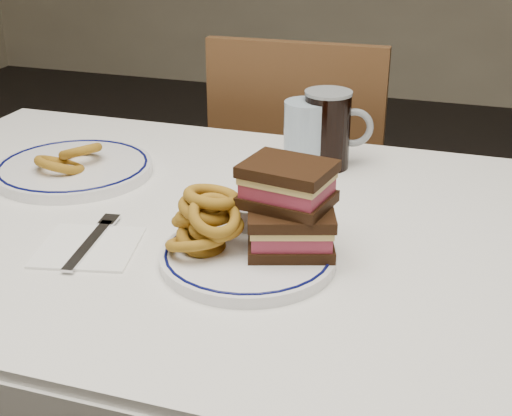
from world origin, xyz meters
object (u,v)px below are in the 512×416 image
(beer_mug, at_px, (329,129))
(far_plate, at_px, (74,168))
(chair_far, at_px, (303,193))
(main_plate, at_px, (248,256))
(reuben_sandwich, at_px, (289,207))

(beer_mug, xyz_separation_m, far_plate, (-0.43, -0.18, -0.06))
(far_plate, bearing_deg, chair_far, 66.38)
(chair_far, height_order, beer_mug, chair_far)
(chair_far, bearing_deg, main_plate, -80.90)
(main_plate, bearing_deg, far_plate, 151.98)
(reuben_sandwich, bearing_deg, beer_mug, 94.25)
(chair_far, height_order, main_plate, chair_far)
(main_plate, bearing_deg, reuben_sandwich, 33.55)
(chair_far, xyz_separation_m, reuben_sandwich, (0.18, -0.81, 0.33))
(far_plate, bearing_deg, beer_mug, 22.90)
(reuben_sandwich, distance_m, beer_mug, 0.37)
(chair_far, distance_m, far_plate, 0.73)
(chair_far, relative_size, beer_mug, 6.34)
(chair_far, xyz_separation_m, main_plate, (0.13, -0.84, 0.26))
(chair_far, relative_size, main_plate, 3.70)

